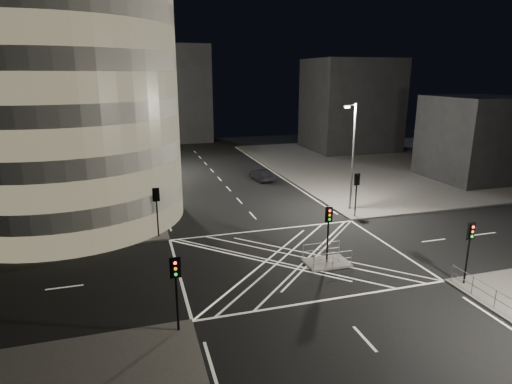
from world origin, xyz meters
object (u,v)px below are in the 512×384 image
object	(u,v)px
central_island	(327,263)
street_lamp_right_far	(353,153)
traffic_signal_nr	(470,242)
traffic_signal_nl	(176,280)
street_lamp_left_near	(143,159)
sedan	(261,175)
traffic_signal_fl	(157,203)
street_lamp_left_far	(137,133)
traffic_signal_island	(328,224)
traffic_signal_fr	(357,187)

from	to	relation	value
central_island	street_lamp_right_far	world-z (taller)	street_lamp_right_far
traffic_signal_nr	street_lamp_right_far	xyz separation A→B (m)	(0.64, 15.80, 2.63)
central_island	traffic_signal_nl	size ratio (longest dim) A/B	0.75
street_lamp_left_near	sedan	xyz separation A→B (m)	(14.25, 10.79, -4.83)
traffic_signal_fl	sedan	size ratio (longest dim) A/B	0.92
central_island	traffic_signal_nr	bearing A→B (deg)	-37.93
sedan	street_lamp_left_far	bearing A→B (deg)	-33.71
traffic_signal_nl	traffic_signal_island	size ratio (longest dim) A/B	1.00
sedan	central_island	bearing A→B (deg)	76.50
central_island	street_lamp_left_near	xyz separation A→B (m)	(-11.44, 13.50, 5.47)
street_lamp_left_far	traffic_signal_fr	bearing A→B (deg)	-51.83
traffic_signal_nl	street_lamp_left_near	bearing A→B (deg)	91.94
traffic_signal_nr	street_lamp_left_near	distance (m)	26.32
central_island	street_lamp_left_far	world-z (taller)	street_lamp_left_far
traffic_signal_nl	street_lamp_left_far	xyz separation A→B (m)	(-0.64, 36.80, 2.63)
traffic_signal_nr	traffic_signal_island	xyz separation A→B (m)	(-6.80, 5.30, 0.00)
traffic_signal_nl	street_lamp_left_far	distance (m)	36.90
traffic_signal_fr	street_lamp_left_near	distance (m)	19.14
traffic_signal_fr	traffic_signal_island	world-z (taller)	same
traffic_signal_nl	street_lamp_right_far	size ratio (longest dim) A/B	0.40
central_island	street_lamp_left_far	size ratio (longest dim) A/B	0.30
traffic_signal_fl	traffic_signal_fr	size ratio (longest dim) A/B	1.00
street_lamp_left_far	sedan	distance (m)	16.68
central_island	traffic_signal_fl	world-z (taller)	traffic_signal_fl
traffic_signal_nr	street_lamp_right_far	bearing A→B (deg)	87.70
central_island	traffic_signal_island	size ratio (longest dim) A/B	0.75
street_lamp_right_far	sedan	distance (m)	15.33
traffic_signal_fr	traffic_signal_nr	distance (m)	13.60
traffic_signal_fl	street_lamp_left_near	world-z (taller)	street_lamp_left_near
traffic_signal_fl	street_lamp_left_near	distance (m)	5.86
traffic_signal_island	street_lamp_left_near	xyz separation A→B (m)	(-11.44, 13.50, 2.63)
traffic_signal_island	sedan	size ratio (longest dim) A/B	0.92
street_lamp_left_near	street_lamp_left_far	distance (m)	18.00
traffic_signal_fr	traffic_signal_nr	size ratio (longest dim) A/B	1.00
traffic_signal_nl	traffic_signal_fr	bearing A→B (deg)	37.69
street_lamp_right_far	sedan	bearing A→B (deg)	108.51
traffic_signal_fr	traffic_signal_nr	xyz separation A→B (m)	(0.00, -13.60, 0.00)
traffic_signal_fl	street_lamp_right_far	size ratio (longest dim) A/B	0.40
traffic_signal_fr	street_lamp_left_far	xyz separation A→B (m)	(-18.24, 23.20, 2.63)
central_island	traffic_signal_island	bearing A→B (deg)	0.00
traffic_signal_nl	traffic_signal_nr	size ratio (longest dim) A/B	1.00
central_island	traffic_signal_nr	xyz separation A→B (m)	(6.80, -5.30, 2.84)
traffic_signal_island	central_island	bearing A→B (deg)	0.00
traffic_signal_fr	sedan	world-z (taller)	traffic_signal_fr
traffic_signal_fl	traffic_signal_island	distance (m)	13.62
traffic_signal_nl	street_lamp_left_far	world-z (taller)	street_lamp_left_far
street_lamp_left_near	street_lamp_left_far	bearing A→B (deg)	90.00
traffic_signal_island	street_lamp_right_far	distance (m)	13.13
street_lamp_right_far	central_island	bearing A→B (deg)	-125.30
central_island	traffic_signal_fl	size ratio (longest dim) A/B	0.75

